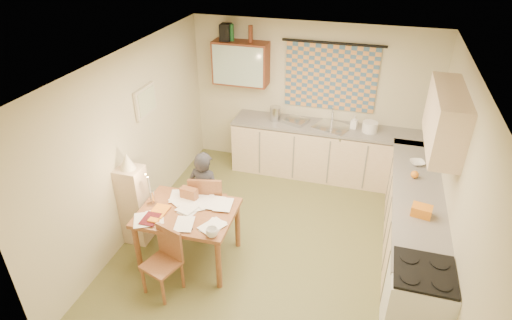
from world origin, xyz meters
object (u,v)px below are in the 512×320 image
(stove, at_px, (416,305))
(chair_far, at_px, (209,214))
(shelf_stand, at_px, (135,205))
(dining_table, at_px, (189,235))
(counter_back, at_px, (331,153))
(counter_right, at_px, (412,224))
(person, at_px, (205,195))

(stove, xyz_separation_m, chair_far, (-2.66, 1.03, -0.17))
(chair_far, relative_size, shelf_stand, 0.86)
(dining_table, xyz_separation_m, chair_far, (0.04, 0.57, -0.08))
(counter_back, bearing_deg, counter_right, -52.01)
(stove, bearing_deg, person, 159.67)
(counter_back, distance_m, shelf_stand, 3.30)
(counter_right, bearing_deg, counter_back, 127.99)
(counter_right, distance_m, stove, 1.39)
(dining_table, bearing_deg, counter_back, 58.63)
(person, height_order, shelf_stand, person)
(counter_back, xyz_separation_m, counter_right, (1.25, -1.60, -0.00))
(person, bearing_deg, counter_back, -115.90)
(stove, distance_m, person, 2.86)
(chair_far, distance_m, person, 0.35)
(counter_back, height_order, shelf_stand, shelf_stand)
(counter_back, relative_size, counter_right, 1.12)
(counter_right, distance_m, chair_far, 2.69)
(person, bearing_deg, dining_table, 97.26)
(counter_right, height_order, shelf_stand, shelf_stand)
(counter_back, height_order, dining_table, counter_back)
(stove, xyz_separation_m, person, (-2.68, 0.99, 0.18))
(counter_right, bearing_deg, dining_table, -161.11)
(person, bearing_deg, chair_far, -107.31)
(dining_table, bearing_deg, person, 86.10)
(stove, relative_size, shelf_stand, 0.83)
(counter_right, distance_m, shelf_stand, 3.62)
(counter_back, xyz_separation_m, dining_table, (-1.45, -2.53, -0.07))
(stove, xyz_separation_m, dining_table, (-2.70, 0.47, -0.09))
(counter_right, bearing_deg, chair_far, -172.37)
(dining_table, distance_m, shelf_stand, 0.87)
(dining_table, height_order, shelf_stand, shelf_stand)
(chair_far, height_order, person, person)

